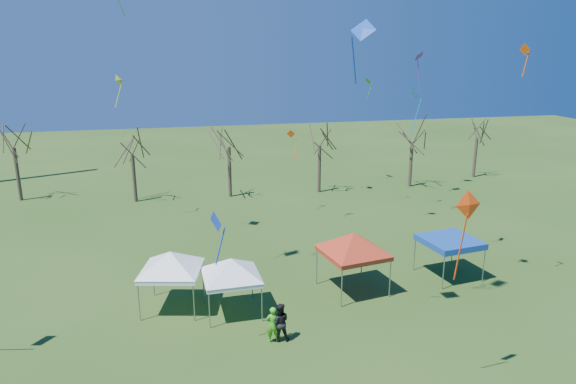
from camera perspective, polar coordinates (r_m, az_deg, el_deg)
name	(u,v)px	position (r m, az deg, el deg)	size (l,w,h in m)	color
ground	(339,328)	(25.90, 5.70, -14.82)	(140.00, 140.00, 0.00)	#264716
tree_0	(11,128)	(50.73, -28.42, 6.24)	(3.83, 3.83, 8.44)	#3D2D21
tree_1	(131,137)	(46.44, -17.07, 5.86)	(3.42, 3.42, 7.54)	#3D2D21
tree_2	(228,128)	(46.26, -6.65, 7.03)	(3.71, 3.71, 8.18)	#3D2D21
tree_3	(320,128)	(47.62, 3.57, 7.09)	(3.59, 3.59, 7.91)	#3D2D21
tree_4	(413,125)	(51.01, 13.75, 7.22)	(3.58, 3.58, 7.89)	#3D2D21
tree_5	(478,123)	(57.00, 20.41, 7.19)	(3.39, 3.39, 7.46)	#3D2D21
tent_white_west	(170,256)	(27.01, -12.95, -6.89)	(4.01, 4.01, 3.64)	gray
tent_white_mid	(231,262)	(26.09, -6.36, -7.76)	(3.91, 3.91, 3.45)	gray
tent_red	(354,237)	(28.33, 7.31, -4.95)	(4.44, 4.44, 3.97)	gray
tent_blue	(450,242)	(31.72, 17.54, -5.29)	(3.38, 3.38, 2.37)	gray
person_dark	(280,322)	(24.41, -0.91, -14.26)	(0.90, 0.70, 1.85)	black
person_green	(273,324)	(24.34, -1.71, -14.50)	(0.64, 0.42, 1.75)	green
kite_12	(419,56)	(45.73, 14.34, 14.39)	(1.32, 1.25, 3.31)	#631BBF
kite_1	(217,222)	(22.09, -7.92, -3.33)	(0.67, 1.05, 2.37)	#1632EA
kite_19	(368,82)	(42.85, 8.92, 12.01)	(0.57, 0.75, 1.80)	#249917
kite_27	(363,30)	(21.88, 8.31, 17.36)	(1.30, 1.25, 2.66)	#123FC1
kite_13	(119,81)	(40.25, -18.24, 11.66)	(0.89, 1.07, 2.41)	#F9FF1A
kite_9	(525,50)	(28.84, 24.85, 14.08)	(0.38, 0.67, 1.63)	#DA490B
kite_17	(416,95)	(33.80, 14.02, 10.39)	(0.66, 1.05, 3.02)	#1586E4
kite_22	(291,135)	(41.20, 0.38, 6.33)	(0.86, 0.75, 2.42)	#DF420B
kite_5	(469,207)	(19.43, 19.43, -1.56)	(1.08, 0.42, 3.50)	#FF440D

